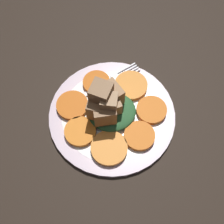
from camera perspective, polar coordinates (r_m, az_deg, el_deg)
name	(u,v)px	position (r cm, az deg, el deg)	size (l,w,h in cm)	color
table_slab	(112,118)	(68.66, 0.00, -1.14)	(120.00, 120.00, 2.00)	black
plate	(112,115)	(67.28, 0.00, -0.59)	(27.14, 27.14, 1.05)	silver
carrot_slice_0	(139,136)	(64.43, 5.04, -4.36)	(6.44, 6.44, 1.02)	orange
carrot_slice_1	(151,110)	(67.14, 7.22, 0.36)	(6.55, 6.55, 1.02)	orange
carrot_slice_2	(131,86)	(69.68, 3.48, 4.85)	(7.35, 7.35, 1.02)	orange
carrot_slice_3	(97,83)	(70.01, -2.84, 5.35)	(6.14, 6.14, 1.02)	#D45F13
carrot_slice_4	(72,105)	(67.66, -7.26, 1.20)	(6.89, 6.89, 1.02)	#D66114
carrot_slice_5	(80,132)	(64.87, -5.83, -3.58)	(6.59, 6.59, 1.02)	orange
carrot_slice_6	(109,148)	(63.24, -0.52, -6.61)	(7.50, 7.50, 1.02)	orange
center_pile	(108,106)	(63.38, -0.80, 1.14)	(10.59, 9.60, 10.04)	#2D6033
fork	(103,85)	(70.04, -1.63, 4.98)	(19.01, 8.45, 0.40)	silver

